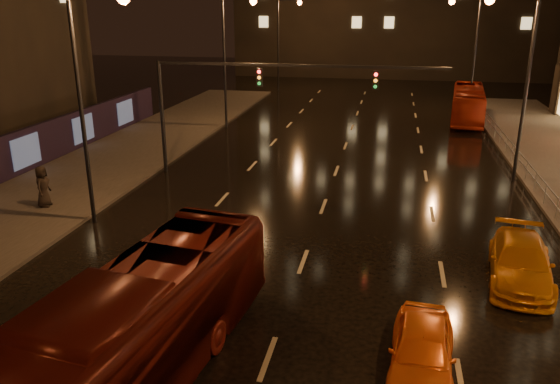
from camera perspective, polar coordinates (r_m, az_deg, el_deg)
name	(u,v)px	position (r m, az deg, el deg)	size (l,w,h in m)	color
ground	(333,181)	(29.68, 5.51, 1.14)	(140.00, 140.00, 0.00)	black
sidewalk_left	(54,193)	(29.69, -22.53, -0.10)	(7.00, 70.00, 0.15)	#38332D
traffic_signal	(240,90)	(29.53, -4.16, 10.53)	(15.31, 0.32, 6.20)	black
railing_right	(546,189)	(28.36, 26.05, 0.30)	(0.05, 56.00, 1.00)	#99999E
bus_red	(128,338)	(13.83, -15.56, -14.50)	(2.63, 11.24, 3.13)	#4D100B
bus_curb	(468,104)	(47.61, 19.03, 8.71)	(2.37, 10.11, 2.82)	maroon
taxi_near	(422,351)	(14.90, 14.62, -15.80)	(1.62, 4.03, 1.37)	orange
taxi_far	(521,262)	(20.50, 23.84, -6.73)	(1.98, 4.88, 1.42)	orange
pedestrian_c	(43,186)	(27.42, -23.55, 0.54)	(0.94, 0.61, 1.93)	black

